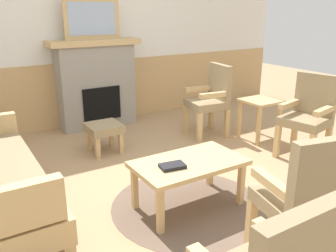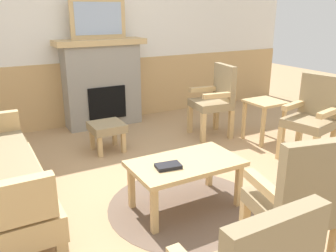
{
  "view_description": "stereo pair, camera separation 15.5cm",
  "coord_description": "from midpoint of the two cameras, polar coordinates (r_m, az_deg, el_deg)",
  "views": [
    {
      "loc": [
        -1.81,
        -2.56,
        1.69
      ],
      "look_at": [
        0.0,
        0.35,
        0.55
      ],
      "focal_mm": 37.86,
      "sensor_mm": 36.0,
      "label": 1
    },
    {
      "loc": [
        -1.68,
        -2.64,
        1.69
      ],
      "look_at": [
        0.0,
        0.35,
        0.55
      ],
      "focal_mm": 37.86,
      "sensor_mm": 36.0,
      "label": 2
    }
  ],
  "objects": [
    {
      "name": "ground_plane",
      "position": [
        3.56,
        4.07,
        -10.0
      ],
      "size": [
        14.0,
        14.0,
        0.0
      ],
      "primitive_type": "plane",
      "color": "tan"
    },
    {
      "name": "wall_back",
      "position": [
        5.5,
        -11.05,
        14.08
      ],
      "size": [
        7.2,
        0.14,
        2.7
      ],
      "color": "white",
      "rests_on": "ground_plane"
    },
    {
      "name": "fireplace",
      "position": [
        5.35,
        -9.76,
        6.92
      ],
      "size": [
        1.3,
        0.44,
        1.28
      ],
      "color": "gray",
      "rests_on": "ground_plane"
    },
    {
      "name": "framed_picture",
      "position": [
        5.25,
        -10.31,
        16.66
      ],
      "size": [
        0.8,
        0.04,
        0.56
      ],
      "color": "tan",
      "rests_on": "fireplace"
    },
    {
      "name": "coffee_table",
      "position": [
        3.09,
        4.29,
        -6.63
      ],
      "size": [
        0.96,
        0.56,
        0.44
      ],
      "color": "tan",
      "rests_on": "ground_plane"
    },
    {
      "name": "round_rug",
      "position": [
        3.27,
        4.13,
        -12.71
      ],
      "size": [
        1.38,
        1.38,
        0.01
      ],
      "primitive_type": "cylinder",
      "color": "brown",
      "rests_on": "ground_plane"
    },
    {
      "name": "book_on_table",
      "position": [
        2.94,
        1.55,
        -6.47
      ],
      "size": [
        0.22,
        0.16,
        0.03
      ],
      "primitive_type": "cube",
      "rotation": [
        0.0,
        0.0,
        -0.15
      ],
      "color": "black",
      "rests_on": "coffee_table"
    },
    {
      "name": "footstool",
      "position": [
        4.4,
        -8.8,
        -0.48
      ],
      "size": [
        0.4,
        0.4,
        0.36
      ],
      "color": "tan",
      "rests_on": "ground_plane"
    },
    {
      "name": "armchair_near_fireplace",
      "position": [
        4.9,
        8.58,
        4.56
      ],
      "size": [
        0.54,
        0.54,
        0.98
      ],
      "color": "tan",
      "rests_on": "ground_plane"
    },
    {
      "name": "armchair_by_window_left",
      "position": [
        4.41,
        23.27,
        1.72
      ],
      "size": [
        0.57,
        0.57,
        0.98
      ],
      "color": "tan",
      "rests_on": "ground_plane"
    },
    {
      "name": "armchair_corner_left",
      "position": [
        2.47,
        22.03,
        -10.91
      ],
      "size": [
        0.58,
        0.58,
        0.98
      ],
      "color": "tan",
      "rests_on": "ground_plane"
    },
    {
      "name": "side_table",
      "position": [
        4.84,
        16.16,
        2.6
      ],
      "size": [
        0.44,
        0.44,
        0.55
      ],
      "color": "tan",
      "rests_on": "ground_plane"
    }
  ]
}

